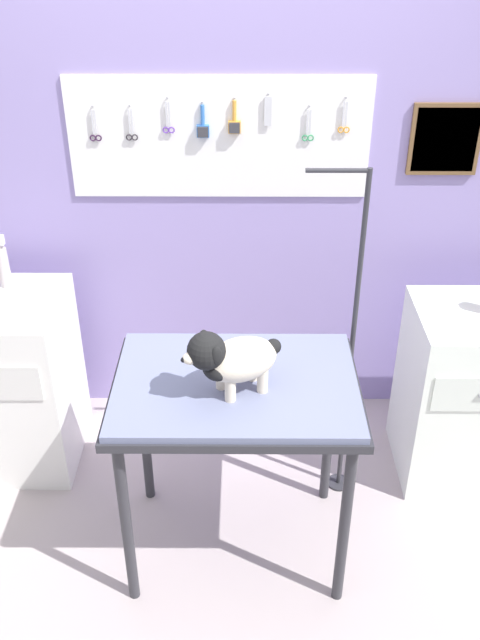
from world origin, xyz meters
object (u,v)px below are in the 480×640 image
object	(u,v)px
grooming_table	(236,400)
cabinet_right	(477,393)
grooming_arm	(349,358)
dog	(231,359)

from	to	relation	value
grooming_table	cabinet_right	size ratio (longest dim) A/B	1.07
grooming_arm	grooming_table	bearing A→B (deg)	-143.59
grooming_arm	dog	size ratio (longest dim) A/B	4.26
grooming_table	grooming_arm	size ratio (longest dim) A/B	0.59
grooming_arm	cabinet_right	bearing A→B (deg)	12.83
cabinet_right	dog	bearing A→B (deg)	-153.35
grooming_table	dog	world-z (taller)	dog
grooming_table	grooming_arm	bearing A→B (deg)	36.41
dog	cabinet_right	world-z (taller)	dog
grooming_arm	dog	xyz separation A→B (m)	(-0.50, -0.43, 0.29)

